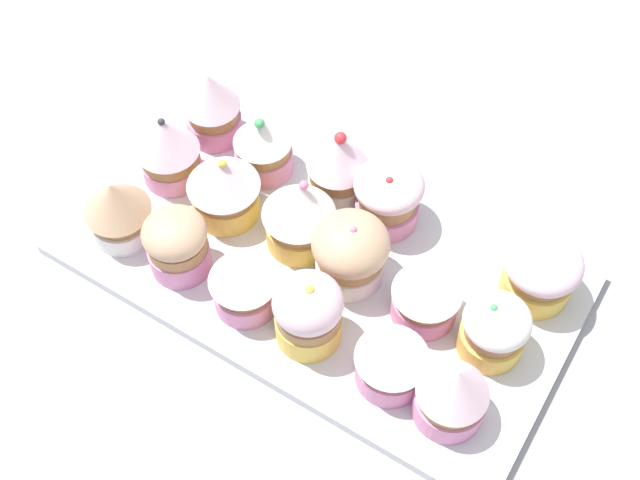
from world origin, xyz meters
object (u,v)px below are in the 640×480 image
at_px(cupcake_6, 168,149).
at_px(cupcake_12, 212,105).
at_px(cupcake_7, 224,186).
at_px(cupcake_11, 492,333).
at_px(cupcake_5, 452,393).
at_px(cupcake_13, 263,143).
at_px(cupcake_9, 353,247).
at_px(cupcake_1, 177,243).
at_px(cupcake_15, 388,196).
at_px(baking_tray, 320,263).
at_px(cupcake_8, 299,213).
at_px(cupcake_14, 338,165).
at_px(cupcake_3, 308,312).
at_px(cupcake_2, 244,281).
at_px(cupcake_4, 392,359).
at_px(cupcake_16, 541,271).
at_px(cupcake_10, 429,289).
at_px(cupcake_0, 117,209).

height_order(cupcake_6, cupcake_12, cupcake_12).
bearing_deg(cupcake_7, cupcake_11, -0.98).
xyz_separation_m(cupcake_5, cupcake_13, (-0.26, 0.13, 0.00)).
distance_m(cupcake_7, cupcake_9, 0.13).
bearing_deg(cupcake_1, cupcake_5, 0.03).
bearing_deg(cupcake_15, cupcake_12, 179.42).
bearing_deg(baking_tray, cupcake_8, 163.78).
height_order(cupcake_12, cupcake_14, cupcake_14).
bearing_deg(cupcake_3, cupcake_13, 135.42).
relative_size(baking_tray, cupcake_2, 6.65).
distance_m(cupcake_11, cupcake_13, 0.27).
bearing_deg(cupcake_7, cupcake_4, -18.04).
bearing_deg(cupcake_6, baking_tray, -2.56).
bearing_deg(cupcake_16, cupcake_2, -145.37).
height_order(cupcake_13, cupcake_16, cupcake_13).
relative_size(cupcake_4, cupcake_16, 0.98).
relative_size(cupcake_2, cupcake_16, 1.02).
bearing_deg(cupcake_1, cupcake_16, 26.87).
distance_m(cupcake_3, cupcake_10, 0.10).
bearing_deg(cupcake_1, cupcake_13, 89.74).
xyz_separation_m(cupcake_9, cupcake_16, (0.14, 0.07, -0.00)).
distance_m(cupcake_3, cupcake_8, 0.10).
height_order(cupcake_5, cupcake_9, cupcake_9).
distance_m(cupcake_2, cupcake_14, 0.14).
bearing_deg(cupcake_11, cupcake_13, 166.15).
bearing_deg(cupcake_7, cupcake_1, -89.94).
relative_size(cupcake_3, cupcake_11, 1.22).
distance_m(cupcake_3, cupcake_7, 0.15).
height_order(baking_tray, cupcake_4, cupcake_4).
bearing_deg(cupcake_0, cupcake_2, -0.83).
bearing_deg(cupcake_4, cupcake_13, 148.27).
distance_m(baking_tray, cupcake_0, 0.18).
distance_m(cupcake_0, cupcake_9, 0.21).
bearing_deg(cupcake_6, cupcake_2, -29.53).
bearing_deg(baking_tray, cupcake_4, -32.12).
height_order(cupcake_0, cupcake_7, cupcake_7).
relative_size(cupcake_4, cupcake_8, 0.79).
xyz_separation_m(cupcake_1, cupcake_11, (0.27, 0.07, -0.00)).
xyz_separation_m(cupcake_10, cupcake_14, (-0.13, 0.07, 0.01)).
relative_size(baking_tray, cupcake_9, 6.21).
distance_m(cupcake_7, cupcake_16, 0.28).
distance_m(cupcake_12, cupcake_16, 0.34).
distance_m(cupcake_5, cupcake_11, 0.07).
bearing_deg(cupcake_0, cupcake_4, 0.30).
bearing_deg(cupcake_10, cupcake_15, 138.90).
distance_m(cupcake_0, cupcake_14, 0.20).
relative_size(cupcake_7, cupcake_12, 0.94).
relative_size(cupcake_9, cupcake_14, 0.89).
bearing_deg(cupcake_6, cupcake_3, -20.85).
distance_m(cupcake_7, cupcake_8, 0.08).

